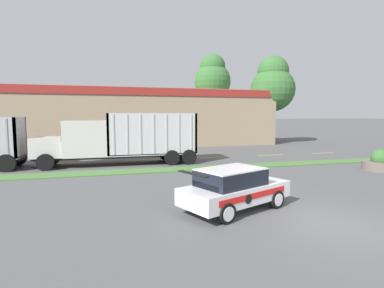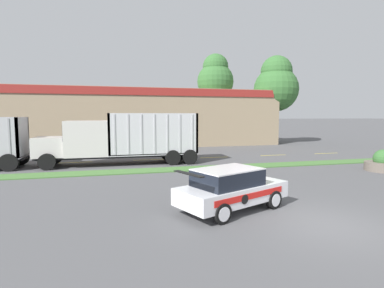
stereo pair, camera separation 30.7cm
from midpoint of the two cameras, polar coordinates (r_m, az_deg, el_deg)
name	(u,v)px [view 1 (the left image)]	position (r m, az deg, el deg)	size (l,w,h in m)	color
ground_plane	(329,224)	(10.68, 23.85, -13.84)	(600.00, 600.00, 0.00)	#515154
grass_verge	(215,167)	(19.86, 3.91, -4.48)	(120.00, 1.61, 0.06)	#477538
centre_line_3	(74,163)	(23.68, -21.99, -3.32)	(2.40, 0.14, 0.01)	yellow
centre_line_4	(147,160)	(23.66, -8.87, -3.00)	(2.40, 0.14, 0.01)	yellow
centre_line_5	(213,157)	(24.85, 3.61, -2.54)	(2.40, 0.14, 0.01)	yellow
centre_line_6	(271,155)	(27.08, 14.48, -2.04)	(2.40, 0.14, 0.01)	yellow
centre_line_7	(323,153)	(30.13, 23.43, -1.58)	(2.40, 0.14, 0.01)	yellow
dump_truck_lead	(104,141)	(21.69, -16.84, 0.47)	(10.97, 2.83, 3.61)	black
rally_car	(234,188)	(11.09, 7.22, -8.31)	(4.57, 3.28, 1.59)	white
stone_planter	(380,163)	(22.30, 31.89, -3.07)	(2.07, 2.07, 1.34)	#6B6056
store_building_backdrop	(135,118)	(37.59, -11.04, 4.96)	(31.78, 12.10, 6.40)	#9E896B
tree_behind_left	(273,85)	(38.90, 14.91, 10.81)	(5.43, 5.43, 10.75)	brown
tree_behind_centre	(213,78)	(36.13, 3.69, 12.37)	(4.27, 4.27, 10.65)	brown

